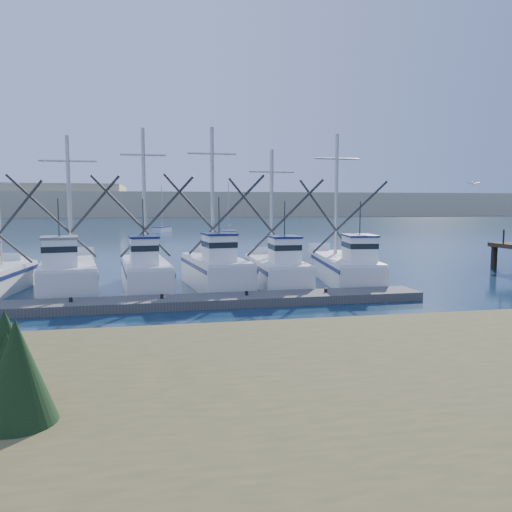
# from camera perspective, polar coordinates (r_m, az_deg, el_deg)

# --- Properties ---
(ground) EXTENTS (500.00, 500.00, 0.00)m
(ground) POSITION_cam_1_polar(r_m,az_deg,el_deg) (19.16, 7.07, -8.48)
(ground) COLOR #0C2036
(ground) RESTS_ON ground
(shore_bank) EXTENTS (40.00, 10.00, 1.60)m
(shore_bank) POSITION_cam_1_polar(r_m,az_deg,el_deg) (8.83, -25.73, -21.14)
(shore_bank) COLOR #4C422D
(shore_bank) RESTS_ON ground
(floating_dock) EXTENTS (31.47, 2.54, 0.42)m
(floating_dock) POSITION_cam_1_polar(r_m,az_deg,el_deg) (23.74, -17.99, -5.41)
(floating_dock) COLOR #56524D
(floating_dock) RESTS_ON ground
(dune_ridge) EXTENTS (360.00, 60.00, 10.00)m
(dune_ridge) POSITION_cam_1_polar(r_m,az_deg,el_deg) (227.69, -9.76, 5.82)
(dune_ridge) COLOR tan
(dune_ridge) RESTS_ON ground
(trawler_fleet) EXTENTS (31.38, 9.49, 9.23)m
(trawler_fleet) POSITION_cam_1_polar(r_m,az_deg,el_deg) (28.41, -14.51, -1.95)
(trawler_fleet) COLOR white
(trawler_fleet) RESTS_ON ground
(sailboat_near) EXTENTS (2.78, 5.88, 8.10)m
(sailboat_near) POSITION_cam_1_polar(r_m,az_deg,el_deg) (74.16, -3.13, 2.56)
(sailboat_near) COLOR white
(sailboat_near) RESTS_ON ground
(sailboat_far) EXTENTS (3.35, 4.93, 8.10)m
(sailboat_far) POSITION_cam_1_polar(r_m,az_deg,el_deg) (88.78, -10.68, 3.02)
(sailboat_far) COLOR white
(sailboat_far) RESTS_ON ground
(flying_gull) EXTENTS (1.01, 0.18, 0.18)m
(flying_gull) POSITION_cam_1_polar(r_m,az_deg,el_deg) (33.17, 23.51, 7.65)
(flying_gull) COLOR white
(flying_gull) RESTS_ON ground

